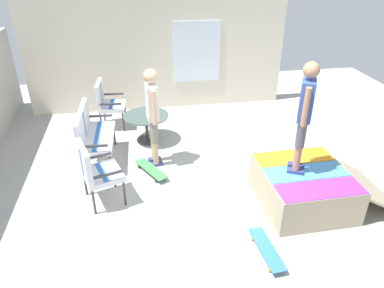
% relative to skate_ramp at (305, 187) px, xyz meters
% --- Properties ---
extents(ground_plane, '(12.00, 12.00, 0.10)m').
position_rel_skate_ramp_xyz_m(ground_plane, '(0.43, 1.36, -0.34)').
color(ground_plane, '#A8A8A3').
extents(house_facade, '(0.23, 6.00, 2.65)m').
position_rel_skate_ramp_xyz_m(house_facade, '(4.23, 1.85, 1.04)').
color(house_facade, beige).
rests_on(house_facade, ground_plane).
extents(skate_ramp, '(1.37, 2.05, 0.58)m').
position_rel_skate_ramp_xyz_m(skate_ramp, '(0.00, 0.00, 0.00)').
color(skate_ramp, tan).
rests_on(skate_ramp, ground_plane).
extents(patio_bench, '(1.27, 0.59, 1.02)m').
position_rel_skate_ramp_xyz_m(patio_bench, '(1.81, 3.30, 0.33)').
color(patio_bench, '#38383D').
rests_on(patio_bench, ground_plane).
extents(patio_chair_near_house, '(0.66, 0.60, 1.02)m').
position_rel_skate_ramp_xyz_m(patio_chair_near_house, '(3.28, 3.08, 0.32)').
color(patio_chair_near_house, '#38383D').
rests_on(patio_chair_near_house, ground_plane).
extents(patio_chair_by_wall, '(0.76, 0.72, 1.02)m').
position_rel_skate_ramp_xyz_m(patio_chair_by_wall, '(0.55, 3.15, 0.32)').
color(patio_chair_by_wall, '#38383D').
rests_on(patio_chair_by_wall, ground_plane).
extents(patio_table, '(0.90, 0.90, 0.57)m').
position_rel_skate_ramp_xyz_m(patio_table, '(2.46, 2.28, 0.12)').
color(patio_table, '#38383D').
rests_on(patio_table, ground_plane).
extents(person_watching, '(0.48, 0.27, 1.79)m').
position_rel_skate_ramp_xyz_m(person_watching, '(1.55, 2.19, 0.77)').
color(person_watching, navy).
rests_on(person_watching, ground_plane).
extents(person_skater, '(0.44, 0.34, 1.65)m').
position_rel_skate_ramp_xyz_m(person_skater, '(0.08, 0.17, 1.25)').
color(person_skater, navy).
rests_on(person_skater, skate_ramp).
extents(skateboard_by_bench, '(0.80, 0.56, 0.10)m').
position_rel_skate_ramp_xyz_m(skateboard_by_bench, '(1.21, 2.29, -0.20)').
color(skateboard_by_bench, '#3F8C4C').
rests_on(skateboard_by_bench, ground_plane).
extents(skateboard_spare, '(0.81, 0.26, 0.10)m').
position_rel_skate_ramp_xyz_m(skateboard_spare, '(-0.94, 0.93, -0.20)').
color(skateboard_spare, '#3372B2').
rests_on(skateboard_spare, ground_plane).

